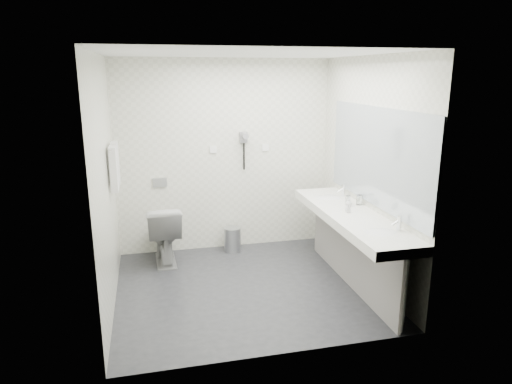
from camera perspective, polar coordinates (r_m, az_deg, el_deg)
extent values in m
plane|color=#2A2B2F|center=(5.25, -1.24, -11.66)|extent=(2.80, 2.80, 0.00)
plane|color=white|center=(4.72, -1.41, 16.74)|extent=(2.80, 2.80, 0.00)
plane|color=white|center=(6.08, -3.89, 4.39)|extent=(2.80, 0.00, 2.80)
plane|color=white|center=(3.61, 3.01, -2.69)|extent=(2.80, 0.00, 2.80)
plane|color=white|center=(4.75, -18.07, 0.81)|extent=(0.00, 2.60, 2.60)
plane|color=white|center=(5.30, 13.67, 2.48)|extent=(0.00, 2.60, 2.60)
cube|color=white|center=(5.12, 11.62, -3.03)|extent=(0.55, 2.20, 0.10)
cube|color=gray|center=(5.27, 11.64, -7.42)|extent=(0.03, 2.15, 0.75)
cylinder|color=silver|center=(4.45, 17.71, -12.11)|extent=(0.06, 0.06, 0.75)
cylinder|color=silver|center=(6.18, 7.86, -3.95)|extent=(0.06, 0.06, 0.75)
cube|color=#B2BCC6|center=(5.08, 14.67, 4.22)|extent=(0.02, 2.20, 1.05)
ellipsoid|color=white|center=(4.56, 15.07, -4.98)|extent=(0.40, 0.31, 0.05)
ellipsoid|color=white|center=(5.68, 8.91, -0.79)|extent=(0.40, 0.31, 0.05)
cylinder|color=silver|center=(4.62, 17.27, -3.69)|extent=(0.04, 0.04, 0.15)
cylinder|color=silver|center=(5.73, 10.75, 0.20)|extent=(0.04, 0.04, 0.15)
imported|color=beige|center=(5.09, 11.30, -1.94)|extent=(0.05, 0.05, 0.10)
imported|color=beige|center=(5.32, 11.38, -1.28)|extent=(0.08, 0.08, 0.09)
cylinder|color=silver|center=(5.41, 12.63, -0.96)|extent=(0.07, 0.07, 0.11)
cylinder|color=silver|center=(5.40, 11.28, -0.97)|extent=(0.06, 0.06, 0.10)
imported|color=white|center=(5.90, -11.30, -5.03)|extent=(0.43, 0.74, 0.74)
cube|color=#B2B5BA|center=(6.05, -11.78, 1.16)|extent=(0.18, 0.02, 0.12)
cylinder|color=#B2B5BA|center=(6.18, -2.93, -5.94)|extent=(0.28, 0.28, 0.31)
cylinder|color=#B2B5BA|center=(6.13, -2.95, -4.50)|extent=(0.22, 0.22, 0.02)
cylinder|color=silver|center=(5.23, -17.35, 5.43)|extent=(0.02, 0.62, 0.02)
cube|color=silver|center=(5.13, -17.15, 2.77)|extent=(0.07, 0.24, 0.48)
cube|color=silver|center=(5.40, -16.98, 3.36)|extent=(0.07, 0.24, 0.48)
cube|color=gray|center=(6.06, -1.54, 6.77)|extent=(0.10, 0.04, 0.14)
cylinder|color=gray|center=(5.99, -1.40, 6.97)|extent=(0.08, 0.14, 0.08)
cylinder|color=black|center=(6.09, -1.50, 4.42)|extent=(0.02, 0.02, 0.35)
cube|color=white|center=(6.03, -5.30, 5.24)|extent=(0.09, 0.02, 0.09)
cube|color=white|center=(6.17, 1.17, 5.50)|extent=(0.09, 0.02, 0.09)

